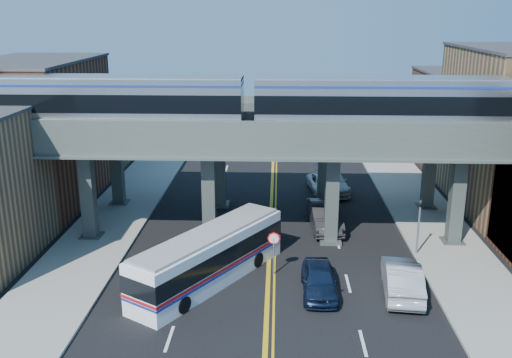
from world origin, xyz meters
The scene contains 17 objects.
ground centered at (0.00, 0.00, 0.00)m, with size 120.00×120.00×0.00m, color black.
sidewalk_west centered at (-11.50, 10.00, 0.08)m, with size 5.00×70.00×0.16m, color gray.
sidewalk_east centered at (11.50, 10.00, 0.08)m, with size 5.00×70.00×0.16m, color gray.
building_west_b centered at (-18.50, 16.00, 5.50)m, with size 8.00×14.00×11.00m, color brown.
building_west_c centered at (-18.50, 29.00, 4.00)m, with size 8.00×10.00×8.00m, color #90724A.
building_east_c centered at (18.50, 29.00, 4.50)m, with size 8.00×10.00×9.00m, color brown.
elevated_viaduct_near centered at (0.00, 8.00, 6.47)m, with size 52.00×3.60×7.40m.
elevated_viaduct_far centered at (0.00, 15.00, 6.47)m, with size 52.00×3.60×7.40m.
transit_train centered at (6.75, 8.00, 9.29)m, with size 47.86×3.00×3.50m.
stop_sign centered at (0.30, 3.00, 1.76)m, with size 0.76×0.09×2.63m.
traffic_signal centered at (9.20, 6.00, 2.30)m, with size 0.15×0.18×4.10m.
transit_bus centered at (-3.28, 1.97, 1.46)m, with size 7.98×10.63×2.84m.
car_lane_a centered at (2.78, 0.79, 0.79)m, with size 1.86×4.62×1.58m, color black.
car_lane_b centered at (3.82, 10.49, 0.93)m, with size 1.96×5.63×1.85m, color #272729.
car_lane_c centered at (4.37, 18.98, 0.69)m, with size 2.29×4.96×1.38m, color silver.
car_lane_d centered at (5.00, 19.12, 0.86)m, with size 2.41×5.93×1.72m, color #B6B7BB.
car_parked_curb centered at (7.24, 0.96, 0.89)m, with size 1.89×5.42×1.79m, color #ACACB1.
Camera 1 is at (0.47, -27.22, 14.71)m, focal length 40.00 mm.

